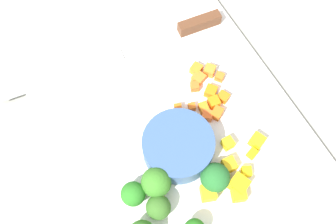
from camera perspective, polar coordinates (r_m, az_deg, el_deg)
The scene contains 29 objects.
ground_plane at distance 0.61m, azimuth 0.00°, elevation -0.82°, with size 4.00×4.00×0.00m, color gray.
cutting_board at distance 0.60m, azimuth 0.00°, elevation -0.60°, with size 0.55×0.35×0.01m, color white.
prep_bowl at distance 0.56m, azimuth 1.44°, elevation -4.85°, with size 0.10×0.10×0.04m, color #38598B.
chef_knife at distance 0.65m, azimuth -2.20°, elevation 10.04°, with size 0.06×0.37×0.02m.
carrot_dice_0 at distance 0.62m, azimuth 7.27°, elevation 4.94°, with size 0.01×0.01×0.01m, color orange.
carrot_dice_1 at distance 0.60m, azimuth 5.05°, elevation 0.54°, with size 0.02×0.01×0.01m, color orange.
carrot_dice_2 at distance 0.60m, azimuth 3.38°, elevation 0.73°, with size 0.01×0.01×0.01m, color orange.
carrot_dice_3 at distance 0.60m, azimuth 6.49°, elevation 1.36°, with size 0.02×0.02×0.01m, color orange.
carrot_dice_4 at distance 0.61m, azimuth 3.79°, elevation 3.60°, with size 0.01×0.01×0.01m, color orange.
carrot_dice_5 at distance 0.61m, azimuth 6.29°, elevation 2.53°, with size 0.02×0.02×0.01m, color orange.
carrot_dice_6 at distance 0.59m, azimuth 5.55°, elevation -0.50°, with size 0.02×0.01×0.01m, color orange.
carrot_dice_7 at distance 0.60m, azimuth 1.37°, elevation 0.60°, with size 0.01×0.01×0.01m, color orange.
carrot_dice_8 at distance 0.63m, azimuth 5.89°, elevation 5.85°, with size 0.02×0.02×0.02m, color orange.
carrot_dice_9 at distance 0.60m, azimuth 6.93°, elevation -0.16°, with size 0.01×0.02×0.01m, color orange.
carrot_dice_10 at distance 0.62m, azimuth 4.34°, elevation 4.78°, with size 0.02×0.02×0.01m, color orange.
carrot_dice_11 at distance 0.61m, azimuth 7.79°, elevation 2.12°, with size 0.01×0.02×0.01m, color orange.
carrot_dice_12 at distance 0.63m, azimuth 4.01°, elevation 6.05°, with size 0.02×0.02×0.01m, color orange.
pepper_dice_0 at distance 0.56m, azimuth 5.68°, elevation -11.29°, with size 0.02×0.02×0.02m, color yellow.
pepper_dice_1 at distance 0.56m, azimuth 9.96°, elevation -11.44°, with size 0.02×0.02×0.02m, color yellow.
pepper_dice_2 at distance 0.57m, azimuth 8.63°, elevation -7.38°, with size 0.02×0.02×0.02m, color yellow.
pepper_dice_3 at distance 0.57m, azimuth 10.99°, elevation -8.25°, with size 0.01×0.01×0.01m, color yellow.
pepper_dice_4 at distance 0.59m, azimuth 12.44°, elevation -4.00°, with size 0.02×0.02×0.02m, color yellow.
pepper_dice_5 at distance 0.56m, azimuth 9.96°, elevation -10.03°, with size 0.02×0.02×0.02m, color yellow.
pepper_dice_6 at distance 0.58m, azimuth 11.80°, elevation -5.77°, with size 0.01×0.01×0.01m, color yellow.
pepper_dice_7 at distance 0.58m, azimuth 8.43°, elevation -4.41°, with size 0.02×0.01×0.02m, color yellow.
broccoli_floret_0 at distance 0.54m, azimuth -4.93°, elevation -11.45°, with size 0.03×0.03×0.04m.
broccoli_floret_1 at distance 0.55m, azimuth 6.66°, elevation -9.18°, with size 0.04×0.04×0.04m.
broccoli_floret_2 at distance 0.54m, azimuth -1.37°, elevation -13.30°, with size 0.03×0.03×0.04m.
broccoli_floret_3 at distance 0.54m, azimuth -1.68°, elevation -9.90°, with size 0.04×0.04×0.05m.
Camera 1 is at (0.21, -0.11, 0.56)m, focal length 43.21 mm.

